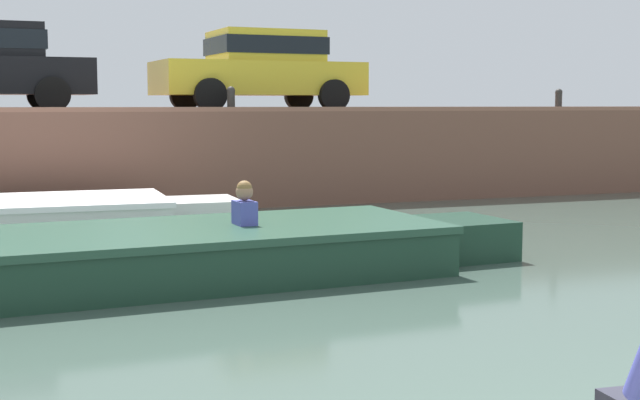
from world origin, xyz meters
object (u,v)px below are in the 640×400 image
motorboat_passing (192,253)px  car_centre_yellow (261,67)px  mooring_bollard_mid (231,98)px  mooring_bollard_east (559,99)px

motorboat_passing → car_centre_yellow: size_ratio=1.82×
car_centre_yellow → mooring_bollard_mid: (-0.95, -1.32, -0.61)m
motorboat_passing → car_centre_yellow: car_centre_yellow is taller
motorboat_passing → car_centre_yellow: (3.02, 7.55, 2.30)m
mooring_bollard_east → car_centre_yellow: bearing=167.5°
mooring_bollard_east → mooring_bollard_mid: bearing=180.0°
motorboat_passing → car_centre_yellow: bearing=68.2°
motorboat_passing → mooring_bollard_mid: 6.78m
car_centre_yellow → mooring_bollard_east: size_ratio=9.05×
car_centre_yellow → mooring_bollard_mid: bearing=-125.6°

